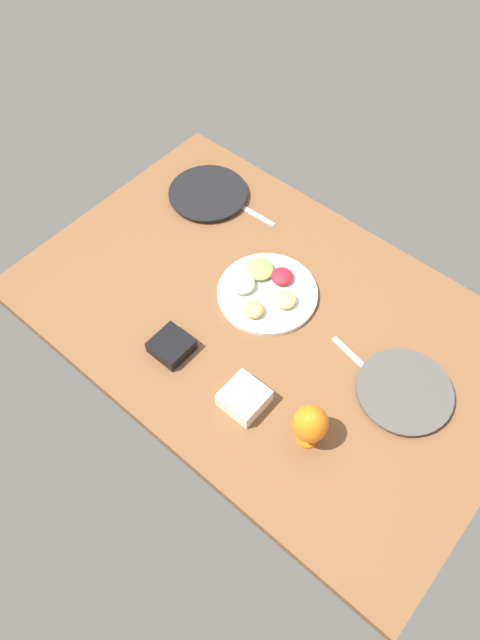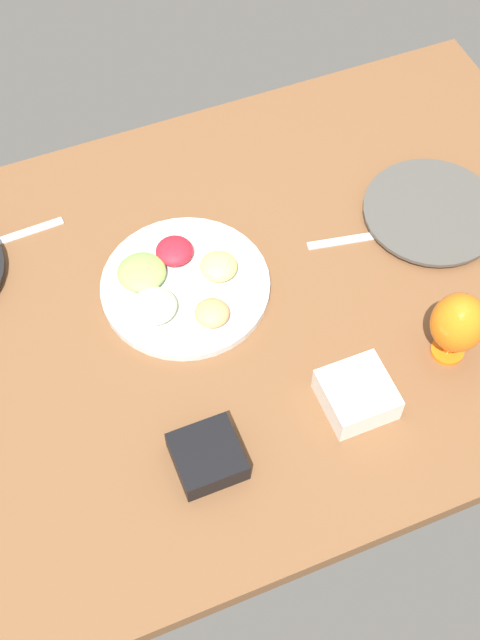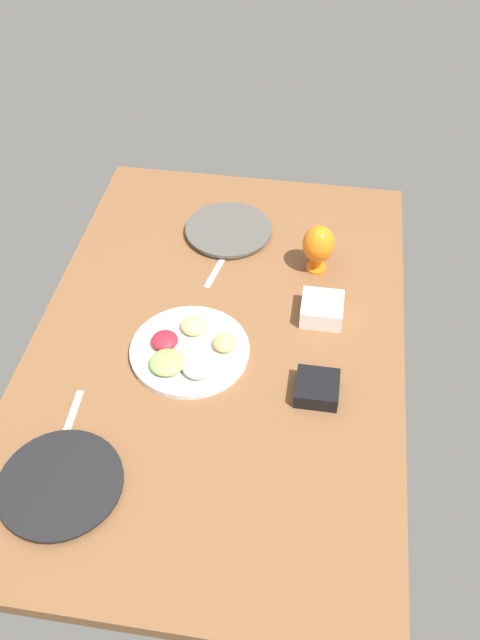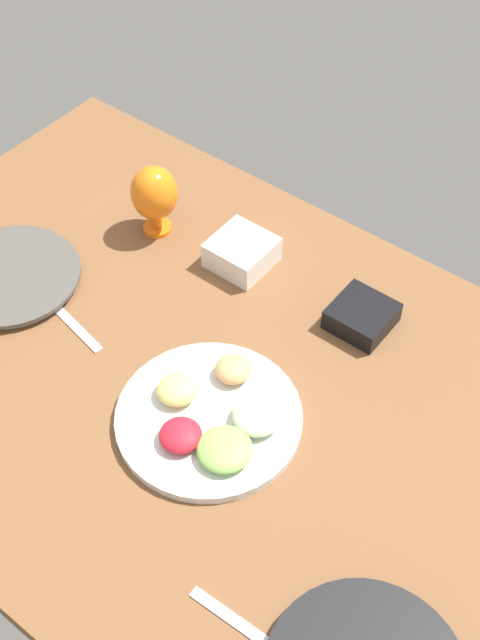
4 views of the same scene
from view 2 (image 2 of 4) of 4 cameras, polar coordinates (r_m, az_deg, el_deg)
The scene contains 8 objects.
ground_plane at distance 163.27cm, azimuth -0.84°, elevation 0.63°, with size 160.00×104.00×4.00cm, color brown.
dinner_plate_right at distance 178.41cm, azimuth 12.90°, elevation 7.11°, with size 28.44×28.44×2.26cm.
fruit_platter at distance 162.56cm, azimuth -4.01°, elevation 2.44°, with size 32.99×32.99×5.42cm.
hurricane_glass_orange at distance 152.62cm, azimuth 14.61°, elevation -0.25°, with size 9.90×9.90×16.18cm.
square_bowl_black at distance 143.76cm, azimuth -2.24°, elevation -9.21°, with size 11.24×11.24×4.58cm.
square_bowl_white at distance 149.42cm, azimuth 7.96°, elevation -4.99°, with size 11.89×11.89×5.86cm.
fork_by_left_plate at distance 177.37cm, azimuth -14.72°, elevation 5.69°, with size 18.00×1.80×0.60cm, color silver.
fork_by_right_plate at distance 172.25cm, azimuth 7.54°, elevation 5.48°, with size 18.00×1.80×0.60cm, color silver.
Camera 2 is at (-31.57, -84.44, 134.13)cm, focal length 47.07 mm.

